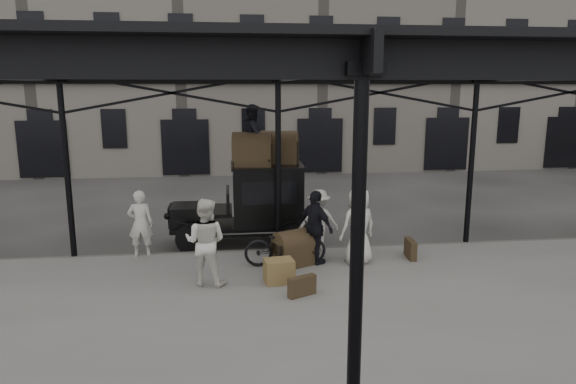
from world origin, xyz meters
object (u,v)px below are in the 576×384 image
porter_official (316,227)px  steamer_trunk_platform (295,250)px  steamer_trunk_roof_near (252,152)px  bicycle (285,244)px  porter_left (140,224)px  taxi (255,200)px

porter_official → steamer_trunk_platform: (-0.48, -0.02, -0.52)m
steamer_trunk_roof_near → bicycle: bearing=-65.0°
porter_left → porter_official: (4.09, -1.01, 0.05)m
taxi → steamer_trunk_roof_near: bearing=-108.1°
porter_official → porter_left: bearing=39.2°
bicycle → taxi: bearing=13.4°
steamer_trunk_roof_near → steamer_trunk_platform: steamer_trunk_roof_near is taller
taxi → porter_official: taxi is taller
bicycle → steamer_trunk_platform: size_ratio=1.99×
bicycle → steamer_trunk_platform: (0.22, 0.01, -0.15)m
taxi → bicycle: 2.35m
bicycle → steamer_trunk_roof_near: steamer_trunk_roof_near is taller
steamer_trunk_roof_near → taxi: bearing=78.9°
steamer_trunk_roof_near → steamer_trunk_platform: 2.96m
taxi → porter_official: 2.53m
porter_official → steamer_trunk_platform: bearing=54.8°
porter_left → steamer_trunk_platform: size_ratio=1.73×
porter_official → bicycle: 0.80m
taxi → porter_left: 3.08m
taxi → porter_left: bearing=-157.3°
taxi → steamer_trunk_platform: size_ratio=3.86×
steamer_trunk_roof_near → porter_official: bearing=-48.3°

